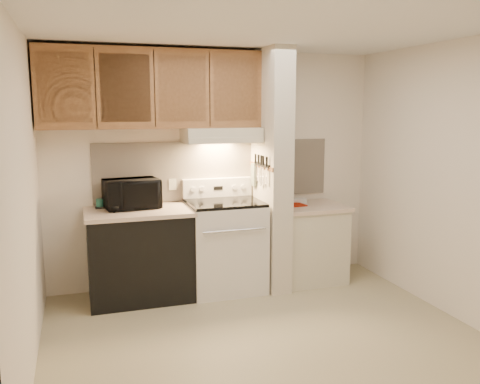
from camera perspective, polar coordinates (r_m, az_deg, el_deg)
name	(u,v)px	position (r m, az deg, el deg)	size (l,w,h in m)	color
floor	(263,334)	(4.48, 2.59, -15.69)	(3.60, 3.60, 0.00)	tan
ceiling	(265,29)	(4.10, 2.87, 17.80)	(3.60, 3.60, 0.00)	white
wall_back	(216,168)	(5.53, -2.76, 2.66)	(3.60, 0.02, 2.50)	white
wall_left	(24,202)	(3.87, -23.09, -1.04)	(0.02, 3.00, 2.50)	white
wall_right	(448,180)	(5.03, 22.31, 1.28)	(0.02, 3.00, 2.50)	white
backsplash	(216,170)	(5.52, -2.72, 2.49)	(2.60, 0.02, 0.63)	beige
range_body	(225,247)	(5.35, -1.72, -6.19)	(0.76, 0.65, 0.92)	silver
oven_window	(234,251)	(5.05, -0.71, -6.68)	(0.50, 0.01, 0.30)	black
oven_handle	(235,231)	(4.96, -0.58, -4.35)	(0.02, 0.02, 0.65)	silver
cooktop	(225,202)	(5.24, -1.74, -1.19)	(0.74, 0.64, 0.03)	black
range_backguard	(217,187)	(5.50, -2.58, 0.52)	(0.76, 0.08, 0.20)	silver
range_display	(218,188)	(5.46, -2.46, 0.45)	(0.10, 0.01, 0.04)	black
range_knob_left_outer	(193,189)	(5.39, -5.32, 0.30)	(0.05, 0.05, 0.02)	silver
range_knob_left_inner	(202,189)	(5.41, -4.29, 0.35)	(0.05, 0.05, 0.02)	silver
range_knob_right_inner	(234,187)	(5.50, -0.64, 0.54)	(0.05, 0.05, 0.02)	silver
range_knob_right_outer	(243,187)	(5.53, 0.34, 0.59)	(0.05, 0.05, 0.02)	silver
dishwasher_front	(140,256)	(5.20, -11.17, -7.12)	(1.00, 0.63, 0.87)	black
left_countertop	(138,212)	(5.09, -11.33, -2.20)	(1.04, 0.67, 0.04)	beige
spoon_rest	(107,207)	(5.26, -14.72, -1.65)	(0.23, 0.07, 0.02)	black
teal_jar	(100,203)	(5.27, -15.41, -1.24)	(0.08, 0.08, 0.09)	#206154
outlet	(173,184)	(5.42, -7.58, 0.85)	(0.08, 0.01, 0.12)	beige
microwave	(132,194)	(5.17, -12.08, -0.19)	(0.53, 0.36, 0.29)	black
partition_pillar	(271,170)	(5.35, 3.51, 2.43)	(0.22, 0.70, 2.50)	beige
pillar_trim	(261,166)	(5.31, 2.35, 2.92)	(0.01, 0.70, 0.04)	#936138
knife_strip	(262,165)	(5.26, 2.47, 3.08)	(0.02, 0.42, 0.04)	black
knife_blade_a	(266,176)	(5.11, 2.99, 1.76)	(0.01, 0.04, 0.16)	silver
knife_handle_a	(267,162)	(5.09, 3.02, 3.43)	(0.02, 0.02, 0.10)	black
knife_blade_b	(263,176)	(5.20, 2.61, 1.79)	(0.01, 0.04, 0.18)	silver
knife_handle_b	(263,161)	(5.18, 2.63, 3.54)	(0.02, 0.02, 0.10)	black
knife_blade_c	(261,176)	(5.26, 2.38, 1.76)	(0.01, 0.04, 0.20)	silver
knife_handle_c	(261,160)	(5.24, 2.39, 3.61)	(0.02, 0.02, 0.10)	black
knife_blade_d	(258,173)	(5.35, 2.00, 2.12)	(0.01, 0.04, 0.16)	silver
knife_handle_d	(259,159)	(5.31, 2.11, 3.69)	(0.02, 0.02, 0.10)	black
knife_blade_e	(255,173)	(5.42, 1.75, 2.10)	(0.01, 0.04, 0.18)	silver
knife_handle_e	(255,158)	(5.40, 1.75, 3.79)	(0.02, 0.02, 0.10)	black
oven_mitt	(254,175)	(5.47, 1.57, 1.96)	(0.03, 0.10, 0.24)	slate
right_cab_base	(309,245)	(5.70, 7.76, -5.87)	(0.70, 0.60, 0.81)	beige
right_countertop	(310,207)	(5.60, 7.85, -1.67)	(0.74, 0.64, 0.04)	beige
red_folder	(291,204)	(5.61, 5.76, -1.35)	(0.23, 0.32, 0.01)	#921A06
white_box	(299,201)	(5.73, 6.63, -0.96)	(0.17, 0.11, 0.04)	white
range_hood	(221,135)	(5.28, -2.16, 6.43)	(0.78, 0.44, 0.15)	beige
hood_lip	(227,140)	(5.08, -1.51, 5.81)	(0.78, 0.04, 0.06)	beige
upper_cabinets	(152,89)	(5.18, -9.85, 11.33)	(2.18, 0.33, 0.77)	#936138
cab_door_a	(64,87)	(4.97, -19.13, 11.04)	(0.46, 0.01, 0.63)	#936138
cab_gap_a	(95,88)	(4.97, -15.93, 11.20)	(0.01, 0.01, 0.73)	black
cab_door_b	(125,88)	(4.99, -12.74, 11.32)	(0.46, 0.01, 0.63)	#936138
cab_gap_b	(154,88)	(5.02, -9.58, 11.40)	(0.01, 0.01, 0.73)	black
cab_door_c	(183,89)	(5.07, -6.47, 11.45)	(0.46, 0.01, 0.63)	#936138
cab_gap_c	(210,89)	(5.13, -3.43, 11.47)	(0.01, 0.01, 0.73)	black
cab_door_d	(236,89)	(5.20, -0.46, 11.46)	(0.46, 0.01, 0.63)	#936138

